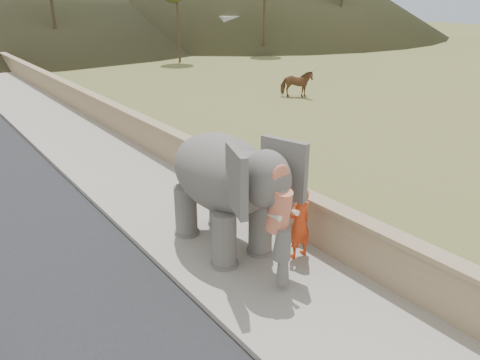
% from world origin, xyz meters
% --- Properties ---
extents(ground, '(160.00, 160.00, 0.00)m').
position_xyz_m(ground, '(0.00, 0.00, 0.00)').
color(ground, olive).
rests_on(ground, ground).
extents(walkway, '(3.00, 120.00, 0.15)m').
position_xyz_m(walkway, '(0.00, 10.00, 0.07)').
color(walkway, '#9E9687').
rests_on(walkway, ground).
extents(parapet, '(0.30, 120.00, 1.10)m').
position_xyz_m(parapet, '(1.65, 10.00, 0.55)').
color(parapet, tan).
rests_on(parapet, ground).
extents(cow, '(1.76, 1.71, 1.43)m').
position_xyz_m(cow, '(12.15, 13.75, 0.71)').
color(cow, brown).
rests_on(cow, ground).
extents(distant_car, '(4.52, 2.72, 1.44)m').
position_xyz_m(distant_car, '(18.51, 36.42, 0.72)').
color(distant_car, '#AFB0B6').
rests_on(distant_car, ground).
extents(bus_white, '(11.25, 4.10, 3.10)m').
position_xyz_m(bus_white, '(26.85, 34.30, 1.55)').
color(bus_white, beige).
rests_on(bus_white, ground).
extents(bus_orange, '(11.19, 3.54, 3.10)m').
position_xyz_m(bus_orange, '(31.63, 33.99, 1.55)').
color(bus_orange, orange).
rests_on(bus_orange, ground).
extents(elephant_and_man, '(2.17, 3.59, 2.56)m').
position_xyz_m(elephant_and_man, '(0.02, 2.86, 1.42)').
color(elephant_and_man, slate).
rests_on(elephant_and_man, ground).
extents(trees, '(48.47, 43.37, 9.52)m').
position_xyz_m(trees, '(2.63, 27.36, 4.11)').
color(trees, '#473828').
rests_on(trees, ground).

